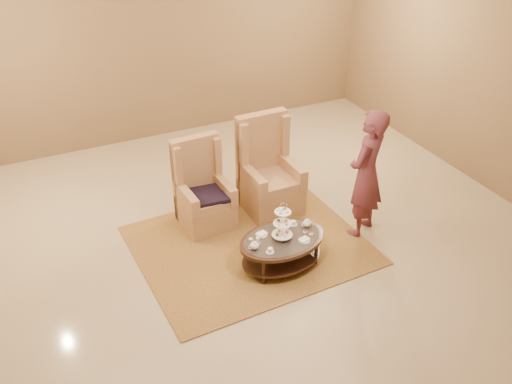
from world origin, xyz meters
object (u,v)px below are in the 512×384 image
tea_table (282,243)px  person (366,174)px  armchair_left (203,196)px  armchair_right (268,178)px

tea_table → person: (1.35, 0.20, 0.56)m
armchair_left → person: 2.26m
armchair_right → armchair_left: bearing=177.8°
tea_table → armchair_right: (0.46, 1.32, 0.13)m
tea_table → armchair_right: armchair_right is taller
tea_table → armchair_left: 1.45m
tea_table → armchair_left: size_ratio=0.95×
armchair_left → tea_table: bearing=-70.9°
armchair_right → person: bearing=-52.9°
armchair_left → armchair_right: (1.00, -0.02, 0.05)m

